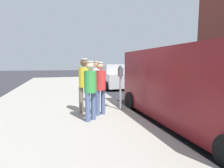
{
  "coord_description": "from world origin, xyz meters",
  "views": [
    {
      "loc": [
        3.32,
        4.74,
        1.75
      ],
      "look_at": [
        1.65,
        -0.9,
        1.05
      ],
      "focal_mm": 28.56,
      "sensor_mm": 36.0,
      "label": 1
    }
  ],
  "objects_px": {
    "pedestrian_in_green": "(90,87)",
    "pedestrian_in_white": "(96,79)",
    "parking_meter_near": "(121,80)",
    "pedestrian_in_yellow": "(84,82)",
    "pedestrian_in_red": "(100,85)",
    "parked_van": "(193,85)",
    "parked_sedan_behind": "(113,77)"
  },
  "relations": [
    {
      "from": "pedestrian_in_green",
      "to": "pedestrian_in_white",
      "type": "relative_size",
      "value": 0.99
    },
    {
      "from": "parking_meter_near",
      "to": "pedestrian_in_yellow",
      "type": "bearing_deg",
      "value": 0.75
    },
    {
      "from": "pedestrian_in_green",
      "to": "pedestrian_in_yellow",
      "type": "distance_m",
      "value": 0.84
    },
    {
      "from": "pedestrian_in_green",
      "to": "pedestrian_in_red",
      "type": "height_order",
      "value": "pedestrian_in_green"
    },
    {
      "from": "pedestrian_in_yellow",
      "to": "parked_van",
      "type": "height_order",
      "value": "parked_van"
    },
    {
      "from": "pedestrian_in_green",
      "to": "pedestrian_in_white",
      "type": "height_order",
      "value": "pedestrian_in_white"
    },
    {
      "from": "parking_meter_near",
      "to": "pedestrian_in_yellow",
      "type": "distance_m",
      "value": 1.22
    },
    {
      "from": "pedestrian_in_red",
      "to": "parked_van",
      "type": "relative_size",
      "value": 0.31
    },
    {
      "from": "pedestrian_in_red",
      "to": "parked_sedan_behind",
      "type": "distance_m",
      "value": 7.47
    },
    {
      "from": "parking_meter_near",
      "to": "pedestrian_in_red",
      "type": "distance_m",
      "value": 0.89
    },
    {
      "from": "pedestrian_in_green",
      "to": "pedestrian_in_red",
      "type": "distance_m",
      "value": 0.6
    },
    {
      "from": "pedestrian_in_white",
      "to": "parked_van",
      "type": "xyz_separation_m",
      "value": [
        -2.07,
        2.95,
        0.05
      ]
    },
    {
      "from": "parked_sedan_behind",
      "to": "pedestrian_in_yellow",
      "type": "bearing_deg",
      "value": 66.12
    },
    {
      "from": "parked_van",
      "to": "pedestrian_in_white",
      "type": "bearing_deg",
      "value": -54.99
    },
    {
      "from": "pedestrian_in_red",
      "to": "parked_van",
      "type": "distance_m",
      "value": 2.62
    },
    {
      "from": "parking_meter_near",
      "to": "pedestrian_in_yellow",
      "type": "xyz_separation_m",
      "value": [
        1.22,
        0.02,
        -0.03
      ]
    },
    {
      "from": "pedestrian_in_yellow",
      "to": "parked_van",
      "type": "bearing_deg",
      "value": 148.89
    },
    {
      "from": "parked_van",
      "to": "parked_sedan_behind",
      "type": "xyz_separation_m",
      "value": [
        -0.22,
        -8.3,
        -0.41
      ]
    },
    {
      "from": "pedestrian_in_red",
      "to": "pedestrian_in_white",
      "type": "distance_m",
      "value": 1.69
    },
    {
      "from": "parking_meter_near",
      "to": "pedestrian_in_red",
      "type": "xyz_separation_m",
      "value": [
        0.79,
        0.38,
        -0.1
      ]
    },
    {
      "from": "parking_meter_near",
      "to": "parked_sedan_behind",
      "type": "xyz_separation_m",
      "value": [
        -1.72,
        -6.64,
        -0.43
      ]
    },
    {
      "from": "parking_meter_near",
      "to": "pedestrian_in_red",
      "type": "relative_size",
      "value": 0.93
    },
    {
      "from": "pedestrian_in_red",
      "to": "pedestrian_in_white",
      "type": "relative_size",
      "value": 0.98
    },
    {
      "from": "pedestrian_in_red",
      "to": "pedestrian_in_yellow",
      "type": "bearing_deg",
      "value": -40.62
    },
    {
      "from": "pedestrian_in_white",
      "to": "parked_sedan_behind",
      "type": "relative_size",
      "value": 0.38
    },
    {
      "from": "parking_meter_near",
      "to": "pedestrian_in_red",
      "type": "bearing_deg",
      "value": 25.92
    },
    {
      "from": "pedestrian_in_yellow",
      "to": "parked_sedan_behind",
      "type": "height_order",
      "value": "pedestrian_in_yellow"
    },
    {
      "from": "pedestrian_in_red",
      "to": "pedestrian_in_green",
      "type": "bearing_deg",
      "value": 50.79
    },
    {
      "from": "parked_sedan_behind",
      "to": "parked_van",
      "type": "bearing_deg",
      "value": 88.45
    },
    {
      "from": "pedestrian_in_yellow",
      "to": "pedestrian_in_white",
      "type": "relative_size",
      "value": 1.04
    },
    {
      "from": "pedestrian_in_white",
      "to": "parked_sedan_behind",
      "type": "distance_m",
      "value": 5.83
    },
    {
      "from": "pedestrian_in_white",
      "to": "pedestrian_in_yellow",
      "type": "bearing_deg",
      "value": 63.49
    }
  ]
}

